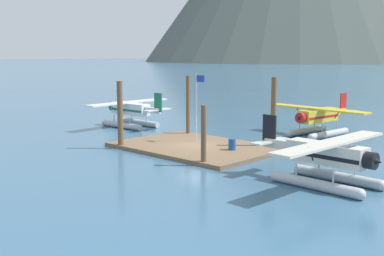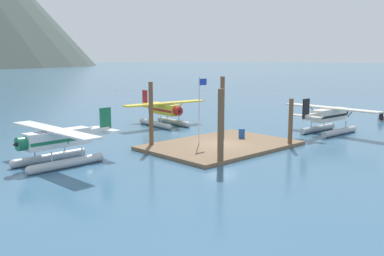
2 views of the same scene
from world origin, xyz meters
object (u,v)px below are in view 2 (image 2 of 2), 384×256
at_px(flagpole, 200,102).
at_px(seaplane_white_port_fwd, 58,143).
at_px(fuel_drum, 242,133).
at_px(seaplane_yellow_bow_right, 164,112).
at_px(seaplane_cream_stbd_aft, 329,118).

height_order(flagpole, seaplane_white_port_fwd, flagpole).
bearing_deg(fuel_drum, flagpole, 168.42).
distance_m(seaplane_yellow_bow_right, seaplane_white_port_fwd, 19.33).
distance_m(fuel_drum, seaplane_cream_stbd_aft, 10.43).
bearing_deg(flagpole, seaplane_cream_stbd_aft, -16.74).
distance_m(flagpole, seaplane_white_port_fwd, 12.52).
relative_size(flagpole, seaplane_white_port_fwd, 0.55).
relative_size(seaplane_yellow_bow_right, seaplane_cream_stbd_aft, 1.00).
distance_m(flagpole, seaplane_yellow_bow_right, 12.56).
bearing_deg(seaplane_yellow_bow_right, seaplane_white_port_fwd, -153.19).
height_order(fuel_drum, seaplane_yellow_bow_right, seaplane_yellow_bow_right).
xyz_separation_m(flagpole, seaplane_cream_stbd_aft, (14.37, -4.32, -2.35)).
distance_m(flagpole, fuel_drum, 5.62).
relative_size(flagpole, seaplane_cream_stbd_aft, 0.56).
bearing_deg(seaplane_white_port_fwd, fuel_drum, -11.60).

